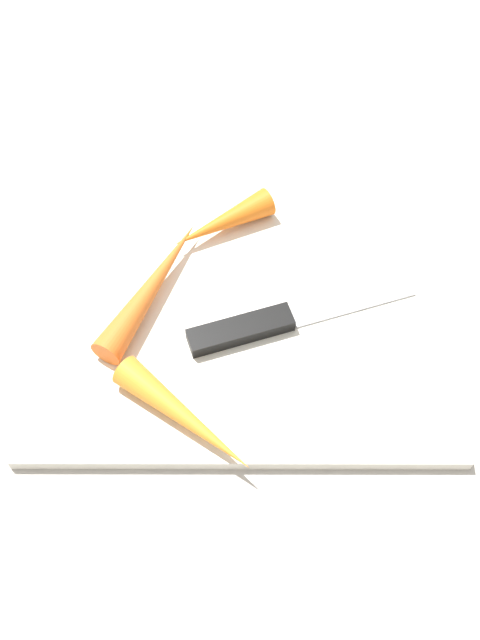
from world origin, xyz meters
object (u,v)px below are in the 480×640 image
carrot_medium (184,417)px  carrot_shortest (221,223)px  cutting_board (240,324)px  knife (257,326)px  carrot_longest (151,286)px

carrot_medium → carrot_shortest: bearing=121.8°
cutting_board → carrot_medium: 0.11m
carrot_medium → carrot_shortest: 0.19m
knife → carrot_medium: carrot_medium is taller
carrot_medium → carrot_shortest: (-0.03, -0.19, -0.00)m
knife → carrot_longest: (0.09, -0.03, 0.01)m
knife → carrot_medium: bearing=-141.4°
carrot_longest → carrot_shortest: (-0.06, -0.07, -0.00)m
carrot_longest → carrot_shortest: size_ratio=1.54×
knife → carrot_medium: (0.06, 0.09, 0.01)m
cutting_board → knife: size_ratio=1.83×
cutting_board → carrot_medium: size_ratio=2.74×
carrot_medium → carrot_shortest: size_ratio=1.34×
cutting_board → carrot_shortest: size_ratio=3.68×
cutting_board → knife: (-0.01, 0.01, 0.01)m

